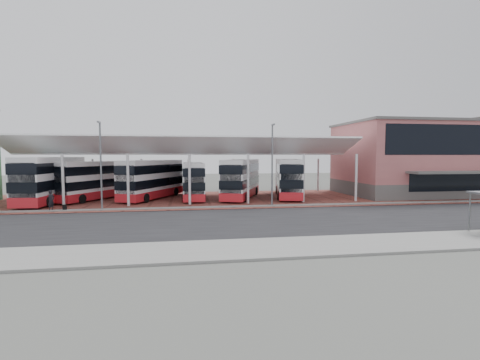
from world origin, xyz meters
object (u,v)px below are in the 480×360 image
at_px(terminal, 416,158).
at_px(bus_5, 288,178).
at_px(bus_1, 95,180).
at_px(bus_0, 52,180).
at_px(bus_2, 152,180).
at_px(bus_4, 241,179).
at_px(bus_3, 193,181).
at_px(pedestrian, 51,201).

relative_size(terminal, bus_5, 1.63).
bearing_deg(terminal, bus_1, 179.11).
height_order(bus_0, bus_2, bus_0).
xyz_separation_m(terminal, bus_5, (-17.18, -0.46, -2.35)).
bearing_deg(bus_1, bus_4, 23.92).
relative_size(terminal, bus_3, 1.83).
relative_size(terminal, pedestrian, 9.86).
height_order(bus_2, bus_3, bus_2).
distance_m(terminal, bus_5, 17.35).
height_order(bus_1, pedestrian, bus_1).
distance_m(bus_0, pedestrian, 6.76).
xyz_separation_m(bus_4, pedestrian, (-18.42, -6.95, -1.30)).
distance_m(bus_1, bus_3, 11.02).
distance_m(bus_0, bus_4, 20.54).
bearing_deg(pedestrian, bus_0, 39.96).
xyz_separation_m(bus_2, bus_5, (16.01, -0.80, 0.05)).
distance_m(bus_0, bus_3, 14.98).
distance_m(terminal, bus_1, 39.60).
xyz_separation_m(bus_3, bus_5, (11.34, -0.35, 0.20)).
xyz_separation_m(bus_2, pedestrian, (-8.16, -7.87, -1.27)).
height_order(bus_1, bus_5, bus_5).
xyz_separation_m(bus_0, bus_5, (26.27, 0.81, -0.14)).
bearing_deg(bus_4, bus_3, -163.94).
bearing_deg(bus_1, terminal, 27.13).
bearing_deg(terminal, bus_2, 179.41).
distance_m(bus_0, bus_1, 4.37).
distance_m(terminal, pedestrian, 42.20).
bearing_deg(bus_1, bus_3, 24.24).
bearing_deg(bus_0, bus_4, 6.98).
height_order(bus_0, bus_1, bus_0).
relative_size(bus_4, bus_5, 0.98).
bearing_deg(bus_3, bus_1, 176.54).
distance_m(bus_3, bus_5, 11.35).
height_order(bus_0, bus_5, bus_0).
relative_size(terminal, bus_0, 1.56).
bearing_deg(bus_3, bus_4, -4.42).
distance_m(bus_1, pedestrian, 8.44).
xyz_separation_m(bus_3, bus_4, (5.59, -0.46, 0.18)).
relative_size(terminal, bus_4, 1.66).
relative_size(bus_1, bus_4, 0.94).
distance_m(bus_3, bus_4, 5.61).
bearing_deg(bus_1, bus_5, 25.26).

